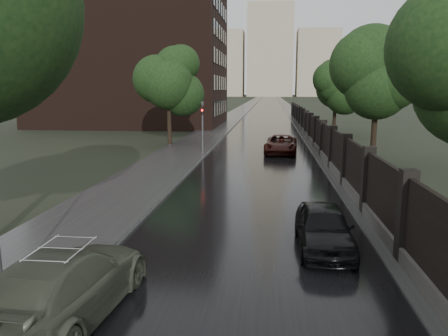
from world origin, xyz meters
TOP-DOWN VIEW (x-y plane):
  - road at (0.00, 190.00)m, footprint 8.00×420.00m
  - sidewalk_left at (-6.00, 190.00)m, footprint 4.00×420.00m
  - verge_right at (5.50, 190.00)m, footprint 3.00×420.00m
  - fence_right at (4.60, 32.01)m, footprint 0.45×75.72m
  - tree_left_far at (-8.00, 30.00)m, footprint 4.25×4.25m
  - tree_right_b at (7.50, 22.00)m, footprint 4.08×4.08m
  - tree_right_c at (7.50, 40.00)m, footprint 4.08×4.08m
  - traffic_light at (-4.30, 24.99)m, footprint 0.16×0.32m
  - brick_building at (-18.00, 52.00)m, footprint 24.00×18.00m
  - stalinist_tower at (0.00, 300.00)m, footprint 92.00×30.00m
  - volga_sedan at (-3.60, 0.94)m, footprint 2.53×5.49m
  - car_right_near at (2.43, 5.81)m, footprint 1.66×4.09m
  - car_right_far at (1.60, 26.23)m, footprint 2.72×5.29m

SIDE VIEW (x-z plane):
  - road at x=0.00m, z-range 0.00..0.02m
  - verge_right at x=5.50m, z-range 0.00..0.08m
  - sidewalk_left at x=-6.00m, z-range 0.00..0.16m
  - car_right_near at x=2.43m, z-range 0.00..1.39m
  - car_right_far at x=1.60m, z-range 0.00..1.43m
  - volga_sedan at x=-3.60m, z-range 0.00..1.56m
  - fence_right at x=4.60m, z-range -0.34..2.36m
  - traffic_light at x=-4.30m, z-range 0.40..4.40m
  - tree_right_b at x=7.50m, z-range 1.44..8.46m
  - tree_right_c at x=7.50m, z-range 1.44..8.46m
  - tree_left_far at x=-8.00m, z-range 1.55..8.94m
  - brick_building at x=-18.00m, z-range 0.00..20.00m
  - stalinist_tower at x=0.00m, z-range -41.12..117.88m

